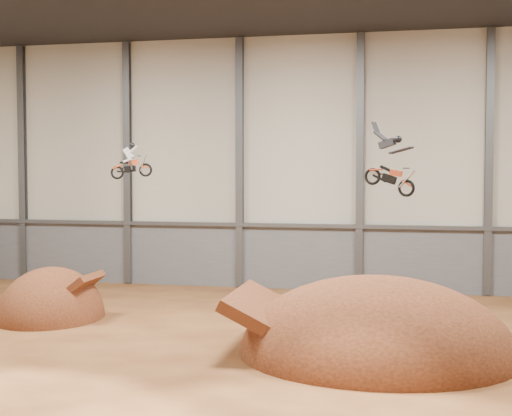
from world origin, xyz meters
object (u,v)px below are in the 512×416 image
at_px(fmx_rider_a, 132,159).
at_px(fmx_rider_b, 387,159).
at_px(takeoff_ramp, 51,318).
at_px(landing_ramp, 376,355).

relative_size(fmx_rider_a, fmx_rider_b, 0.72).
height_order(takeoff_ramp, fmx_rider_a, fmx_rider_a).
relative_size(takeoff_ramp, fmx_rider_b, 1.99).
distance_m(takeoff_ramp, landing_ramp, 14.82).
height_order(fmx_rider_a, fmx_rider_b, fmx_rider_b).
bearing_deg(fmx_rider_b, fmx_rider_a, -179.08).
height_order(landing_ramp, fmx_rider_a, fmx_rider_a).
bearing_deg(takeoff_ramp, fmx_rider_b, -8.20).
bearing_deg(landing_ramp, fmx_rider_a, 155.72).
bearing_deg(landing_ramp, fmx_rider_b, 77.68).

